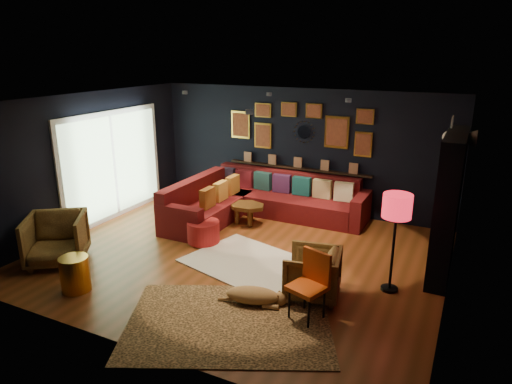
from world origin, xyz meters
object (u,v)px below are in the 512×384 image
at_px(coffee_table, 246,208).
at_px(sectional, 254,202).
at_px(gold_stool, 75,274).
at_px(dog, 253,292).
at_px(orange_chair, 311,280).
at_px(floor_lamp, 397,211).
at_px(pouf, 203,232).
at_px(armchair_right, 313,271).
at_px(armchair_left, 56,237).

bearing_deg(coffee_table, sectional, 94.29).
bearing_deg(coffee_table, gold_stool, -106.34).
bearing_deg(dog, orange_chair, -11.14).
xyz_separation_m(gold_stool, floor_lamp, (4.09, 2.00, 0.97)).
height_order(coffee_table, dog, coffee_table).
xyz_separation_m(pouf, armchair_right, (2.37, -0.89, 0.16)).
relative_size(pouf, armchair_left, 0.64).
relative_size(coffee_table, orange_chair, 0.88).
xyz_separation_m(pouf, floor_lamp, (3.34, -0.25, 1.01)).
bearing_deg(armchair_left, dog, -31.24).
height_order(pouf, gold_stool, gold_stool).
distance_m(sectional, gold_stool, 3.98).
bearing_deg(floor_lamp, pouf, 175.72).
height_order(sectional, armchair_left, armchair_left).
distance_m(floor_lamp, dog, 2.28).
height_order(coffee_table, armchair_left, armchair_left).
bearing_deg(armchair_left, orange_chair, -31.31).
bearing_deg(sectional, pouf, -98.05).
bearing_deg(armchair_right, orange_chair, 6.00).
xyz_separation_m(coffee_table, pouf, (-0.26, -1.19, -0.11)).
xyz_separation_m(pouf, orange_chair, (2.53, -1.41, 0.31)).
distance_m(gold_stool, dog, 2.60).
relative_size(pouf, armchair_right, 0.77).
xyz_separation_m(armchair_right, dog, (-0.65, -0.57, -0.21)).
relative_size(floor_lamp, dog, 1.45).
distance_m(coffee_table, orange_chair, 3.46).
bearing_deg(pouf, floor_lamp, -4.28).
bearing_deg(floor_lamp, gold_stool, -153.93).
height_order(gold_stool, orange_chair, orange_chair).
bearing_deg(sectional, armchair_right, -49.32).
xyz_separation_m(armchair_right, floor_lamp, (0.97, 0.64, 0.84)).
bearing_deg(gold_stool, armchair_right, 23.56).
height_order(armchair_right, dog, armchair_right).
relative_size(coffee_table, dog, 0.78).
height_order(coffee_table, pouf, same).
distance_m(orange_chair, floor_lamp, 1.57).
distance_m(sectional, floor_lamp, 3.74).
height_order(sectional, gold_stool, sectional).
bearing_deg(coffee_table, orange_chair, -48.84).
relative_size(gold_stool, dog, 0.51).
xyz_separation_m(armchair_left, floor_lamp, (5.05, 1.47, 0.77)).
bearing_deg(armchair_right, gold_stool, -77.34).
height_order(armchair_right, gold_stool, armchair_right).
bearing_deg(dog, coffee_table, 103.71).
xyz_separation_m(sectional, floor_lamp, (3.11, -1.86, 0.90)).
xyz_separation_m(armchair_left, armchair_right, (4.08, 0.83, -0.07)).
height_order(pouf, armchair_left, armchair_left).
distance_m(sectional, pouf, 1.63).
height_order(sectional, orange_chair, orange_chair).
bearing_deg(dog, gold_stool, -177.37).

